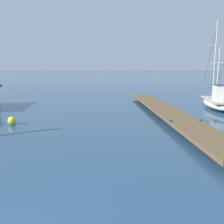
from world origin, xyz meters
TOP-DOWN VIEW (x-y plane):
  - floating_dock at (6.92, 13.29)m, footprint 2.16×19.32m
  - fishing_boat_1 at (11.81, 15.71)m, footprint 2.78×7.44m
  - mooring_buoy at (-2.65, 11.42)m, footprint 0.48×0.48m

SIDE VIEW (x-z plane):
  - mooring_buoy at x=-2.65m, z-range -0.03..0.52m
  - floating_dock at x=6.92m, z-range 0.10..0.63m
  - fishing_boat_1 at x=11.81m, z-range -2.91..4.10m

